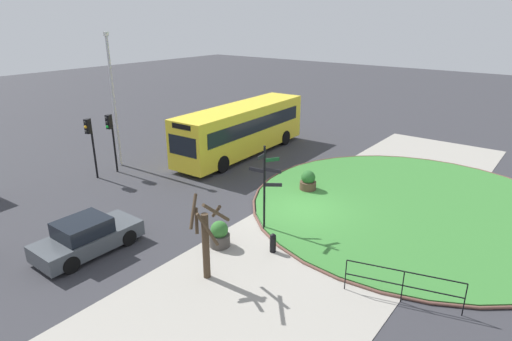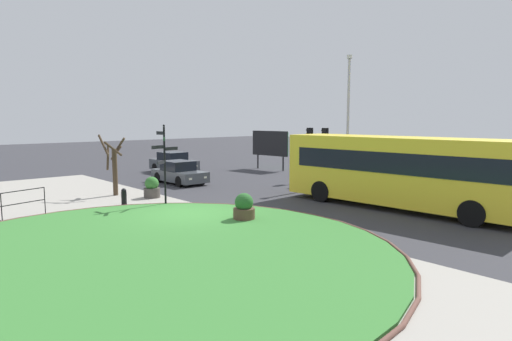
% 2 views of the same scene
% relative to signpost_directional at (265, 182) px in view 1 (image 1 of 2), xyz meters
% --- Properties ---
extents(ground, '(120.00, 120.00, 0.00)m').
position_rel_signpost_directional_xyz_m(ground, '(2.44, -0.28, -2.16)').
color(ground, '#333338').
extents(sidewalk_paving, '(32.00, 7.57, 0.02)m').
position_rel_signpost_directional_xyz_m(sidewalk_paving, '(2.44, -2.50, -2.15)').
color(sidewalk_paving, '#9E998E').
rests_on(sidewalk_paving, ground).
extents(grass_island, '(14.81, 14.81, 0.10)m').
position_rel_signpost_directional_xyz_m(grass_island, '(6.02, -4.19, -2.11)').
color(grass_island, '#387A33').
rests_on(grass_island, ground).
extents(grass_kerb_ring, '(15.12, 15.12, 0.11)m').
position_rel_signpost_directional_xyz_m(grass_kerb_ring, '(6.02, -4.19, -2.10)').
color(grass_kerb_ring, brown).
rests_on(grass_kerb_ring, ground).
extents(signpost_directional, '(1.11, 1.45, 3.68)m').
position_rel_signpost_directional_xyz_m(signpost_directional, '(0.00, 0.00, 0.00)').
color(signpost_directional, black).
rests_on(signpost_directional, ground).
extents(bollard_foreground, '(0.24, 0.24, 0.79)m').
position_rel_signpost_directional_xyz_m(bollard_foreground, '(-1.34, -1.35, -1.75)').
color(bollard_foreground, black).
rests_on(bollard_foreground, ground).
extents(railing_grass_edge, '(1.01, 3.44, 1.13)m').
position_rel_signpost_directional_xyz_m(railing_grass_edge, '(-1.34, -6.30, -1.41)').
color(railing_grass_edge, black).
rests_on(railing_grass_edge, ground).
extents(bus_yellow, '(10.85, 2.92, 3.15)m').
position_rel_signpost_directional_xyz_m(bus_yellow, '(7.45, 7.35, -0.46)').
color(bus_yellow, yellow).
rests_on(bus_yellow, ground).
extents(car_near_lane, '(3.94, 1.79, 1.38)m').
position_rel_signpost_directional_xyz_m(car_near_lane, '(-5.60, 4.25, -1.52)').
color(car_near_lane, '#474C51').
rests_on(car_near_lane, ground).
extents(traffic_light_near, '(0.49, 0.31, 3.38)m').
position_rel_signpost_directional_xyz_m(traffic_light_near, '(0.31, 10.93, 0.33)').
color(traffic_light_near, black).
rests_on(traffic_light_near, ground).
extents(traffic_light_far, '(0.48, 0.32, 3.37)m').
position_rel_signpost_directional_xyz_m(traffic_light_far, '(-0.96, 10.97, 0.33)').
color(traffic_light_far, black).
rests_on(traffic_light_far, ground).
extents(lamppost_tall, '(0.32, 0.32, 7.68)m').
position_rel_signpost_directional_xyz_m(lamppost_tall, '(1.30, 11.80, 1.97)').
color(lamppost_tall, '#B7B7BC').
rests_on(lamppost_tall, ground).
extents(planter_near_signpost, '(0.84, 0.84, 1.10)m').
position_rel_signpost_directional_xyz_m(planter_near_signpost, '(4.69, 0.72, -1.66)').
color(planter_near_signpost, brown).
rests_on(planter_near_signpost, ground).
extents(planter_kerbside, '(0.81, 0.81, 1.07)m').
position_rel_signpost_directional_xyz_m(planter_kerbside, '(-2.24, 0.56, -1.67)').
color(planter_kerbside, '#47423D').
rests_on(planter_kerbside, ground).
extents(street_tree_bare, '(1.22, 1.19, 3.14)m').
position_rel_signpost_directional_xyz_m(street_tree_bare, '(-4.09, -0.56, -0.56)').
color(street_tree_bare, '#423323').
rests_on(street_tree_bare, ground).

